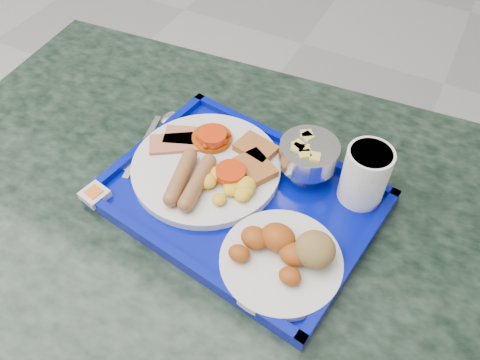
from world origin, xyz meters
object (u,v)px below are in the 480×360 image
object	(u,v)px
tray	(240,198)
fruit_bowl	(308,154)
bread_plate	(286,255)
juice_cup	(365,174)
main_plate	(210,166)
table	(224,263)

from	to	relation	value
tray	fruit_bowl	world-z (taller)	fruit_bowl
bread_plate	fruit_bowl	bearing A→B (deg)	102.61
juice_cup	tray	bearing A→B (deg)	-151.84
tray	fruit_bowl	xyz separation A→B (m)	(0.07, 0.10, 0.05)
main_plate	fruit_bowl	xyz separation A→B (m)	(0.14, 0.07, 0.03)
main_plate	table	bearing A→B (deg)	-45.73
tray	bread_plate	world-z (taller)	bread_plate
table	fruit_bowl	xyz separation A→B (m)	(0.10, 0.12, 0.23)
tray	main_plate	size ratio (longest dim) A/B	1.82
main_plate	juice_cup	xyz separation A→B (m)	(0.23, 0.06, 0.04)
main_plate	bread_plate	size ratio (longest dim) A/B	1.42
tray	main_plate	world-z (taller)	main_plate
fruit_bowl	juice_cup	xyz separation A→B (m)	(0.09, -0.01, 0.01)
table	main_plate	world-z (taller)	main_plate
juice_cup	bread_plate	bearing A→B (deg)	-108.62
table	main_plate	bearing A→B (deg)	134.27
tray	fruit_bowl	size ratio (longest dim) A/B	4.75
bread_plate	fruit_bowl	xyz separation A→B (m)	(-0.04, 0.17, 0.03)
table	tray	xyz separation A→B (m)	(0.02, 0.02, 0.19)
tray	juice_cup	distance (m)	0.20
fruit_bowl	tray	bearing A→B (deg)	-127.51
bread_plate	fruit_bowl	world-z (taller)	fruit_bowl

